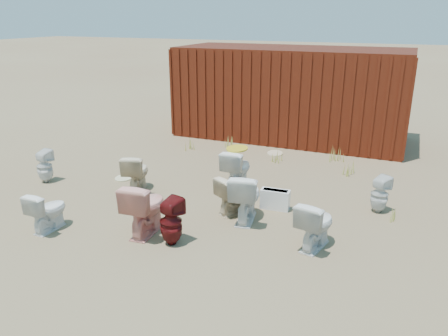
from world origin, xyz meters
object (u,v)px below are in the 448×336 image
at_px(toilet_back_a, 45,166).
at_px(toilet_back_yellowlid, 237,169).
at_px(toilet_front_c, 246,196).
at_px(toilet_back_beige_left, 136,173).
at_px(toilet_front_a, 48,210).
at_px(toilet_front_pink, 145,207).
at_px(toilet_front_e, 316,224).
at_px(toilet_back_beige_right, 235,195).
at_px(shipping_container, 291,93).
at_px(toilet_back_e, 380,194).
at_px(toilet_front_maroon, 171,222).
at_px(loose_tank, 275,199).

bearing_deg(toilet_back_a, toilet_back_yellowlid, -159.64).
distance_m(toilet_front_c, toilet_back_beige_left, 2.38).
height_order(toilet_front_a, toilet_front_pink, toilet_front_pink).
height_order(toilet_front_e, toilet_back_beige_right, toilet_front_e).
height_order(shipping_container, toilet_back_e, shipping_container).
bearing_deg(toilet_front_c, toilet_back_a, -10.52).
bearing_deg(toilet_back_beige_left, toilet_back_e, 173.33).
height_order(toilet_front_a, toilet_back_beige_left, toilet_back_beige_left).
bearing_deg(toilet_back_beige_left, toilet_front_c, 153.81).
height_order(shipping_container, toilet_front_pink, shipping_container).
xyz_separation_m(toilet_front_a, toilet_front_e, (3.96, 1.10, 0.04)).
bearing_deg(toilet_back_e, toilet_back_beige_right, 55.02).
bearing_deg(toilet_back_e, toilet_back_yellowlid, 29.07).
distance_m(shipping_container, toilet_back_beige_left, 5.35).
height_order(toilet_front_pink, toilet_front_maroon, toilet_front_pink).
bearing_deg(toilet_front_c, toilet_front_pink, 29.30).
xyz_separation_m(toilet_front_c, toilet_front_maroon, (-0.71, -1.19, -0.05)).
relative_size(toilet_front_c, toilet_back_e, 1.29).
bearing_deg(toilet_back_e, toilet_front_c, 61.51).
bearing_deg(toilet_front_maroon, toilet_front_pink, -3.46).
distance_m(shipping_container, toilet_front_pink, 6.48).
bearing_deg(toilet_front_c, toilet_front_maroon, 49.04).
height_order(toilet_front_maroon, toilet_back_yellowlid, toilet_back_yellowlid).
relative_size(toilet_front_a, toilet_front_pink, 0.76).
relative_size(toilet_front_pink, toilet_back_beige_right, 1.28).
distance_m(toilet_front_a, toilet_front_pink, 1.55).
relative_size(toilet_front_c, toilet_back_beige_right, 1.24).
bearing_deg(loose_tank, toilet_front_pink, -137.54).
relative_size(toilet_front_maroon, toilet_back_e, 1.12).
height_order(toilet_front_pink, toilet_front_c, toilet_front_pink).
distance_m(toilet_back_beige_left, loose_tank, 2.70).
xyz_separation_m(toilet_front_a, toilet_front_pink, (1.46, 0.51, 0.10)).
height_order(toilet_front_maroon, loose_tank, toilet_front_maroon).
relative_size(toilet_front_maroon, toilet_back_a, 1.08).
xyz_separation_m(toilet_front_maroon, toilet_back_beige_right, (0.46, 1.36, -0.03)).
xyz_separation_m(toilet_front_a, toilet_back_yellowlid, (2.07, 2.80, 0.07)).
height_order(toilet_front_c, toilet_back_beige_right, toilet_front_c).
height_order(shipping_container, toilet_front_c, shipping_container).
bearing_deg(toilet_front_c, toilet_back_e, -159.29).
bearing_deg(toilet_back_yellowlid, toilet_back_a, 19.53).
bearing_deg(toilet_back_beige_right, shipping_container, -54.19).
bearing_deg(toilet_back_e, shipping_container, -26.42).
xyz_separation_m(toilet_front_maroon, toilet_front_e, (1.95, 0.74, 0.01)).
height_order(toilet_front_pink, toilet_back_beige_left, toilet_front_pink).
bearing_deg(toilet_back_yellowlid, toilet_back_beige_left, 28.79).
relative_size(shipping_container, toilet_back_yellowlid, 7.62).
distance_m(toilet_front_c, toilet_back_yellowlid, 1.42).
relative_size(shipping_container, toilet_front_pink, 7.04).
height_order(toilet_front_a, toilet_back_beige_right, toilet_back_beige_right).
relative_size(toilet_back_beige_left, toilet_back_yellowlid, 0.94).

